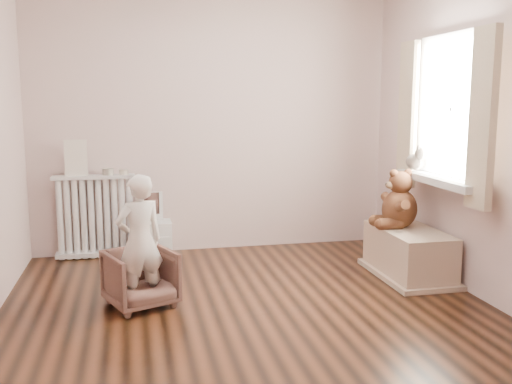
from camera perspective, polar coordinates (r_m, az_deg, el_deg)
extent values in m
cube|color=black|center=(4.29, -0.70, -11.63)|extent=(3.60, 3.60, 0.01)
cube|color=beige|center=(5.79, -4.32, 6.94)|extent=(3.60, 0.02, 2.60)
cube|color=beige|center=(2.29, 8.32, 3.41)|extent=(3.60, 0.02, 2.60)
cube|color=beige|center=(4.72, 21.35, 5.83)|extent=(0.02, 3.60, 2.60)
cube|color=white|center=(4.94, 19.13, 7.82)|extent=(0.03, 0.90, 1.10)
cube|color=silver|center=(4.94, 17.89, 1.13)|extent=(0.22, 1.10, 0.06)
cube|color=beige|center=(4.41, 21.72, 6.79)|extent=(0.06, 0.26, 1.30)
cube|color=beige|center=(5.39, 14.93, 7.45)|extent=(0.06, 0.26, 1.30)
cube|color=silver|center=(5.74, -15.75, -2.57)|extent=(0.77, 0.15, 0.81)
cube|color=beige|center=(5.66, -17.57, 3.28)|extent=(0.21, 0.02, 0.34)
cylinder|color=#A59E8C|center=(5.66, -14.59, 1.98)|extent=(0.11, 0.11, 0.06)
cylinder|color=#A59E8C|center=(5.65, -13.08, 1.96)|extent=(0.09, 0.09, 0.05)
cube|color=silver|center=(5.72, -10.48, -3.58)|extent=(0.40, 0.28, 0.63)
imported|color=brown|center=(4.37, -11.45, -8.45)|extent=(0.60, 0.61, 0.43)
imported|color=white|center=(4.24, -11.57, -4.84)|extent=(0.42, 0.35, 0.98)
cube|color=#C2AB8F|center=(5.16, 15.03, -6.00)|extent=(0.47, 0.89, 0.42)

